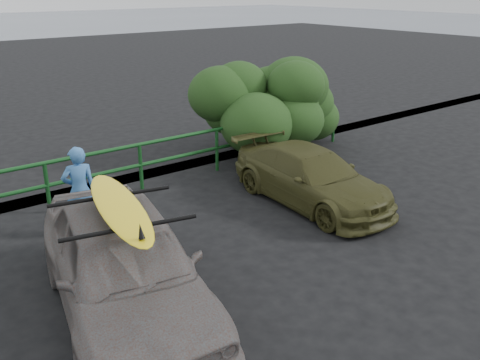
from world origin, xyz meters
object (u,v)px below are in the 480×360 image
object	(u,v)px
surfboard	(119,206)
sedan	(124,266)
olive_vehicle	(311,177)
man	(80,191)
guardrail	(97,176)

from	to	relation	value
surfboard	sedan	bearing A→B (deg)	-140.33
olive_vehicle	surfboard	bearing A→B (deg)	-161.44
olive_vehicle	man	xyz separation A→B (m)	(-4.16, 1.51, 0.25)
sedan	surfboard	xyz separation A→B (m)	(0.00, 0.00, 0.84)
guardrail	sedan	xyz separation A→B (m)	(-1.40, -4.06, 0.23)
sedan	olive_vehicle	size ratio (longest dim) A/B	1.16
guardrail	sedan	bearing A→B (deg)	-108.99
sedan	surfboard	size ratio (longest dim) A/B	1.74
olive_vehicle	surfboard	size ratio (longest dim) A/B	1.50
sedan	man	bearing A→B (deg)	91.90
guardrail	man	world-z (taller)	man
sedan	man	world-z (taller)	man
sedan	olive_vehicle	world-z (taller)	sedan
guardrail	man	bearing A→B (deg)	-123.84
guardrail	surfboard	xyz separation A→B (m)	(-1.40, -4.06, 1.07)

